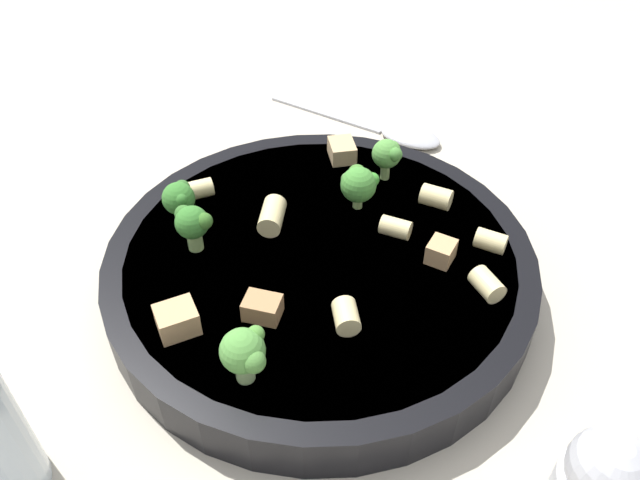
{
  "coord_description": "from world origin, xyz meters",
  "views": [
    {
      "loc": [
        0.04,
        0.31,
        0.33
      ],
      "look_at": [
        0.0,
        0.0,
        0.04
      ],
      "focal_mm": 35.0,
      "sensor_mm": 36.0,
      "label": 1
    }
  ],
  "objects_px": {
    "chicken_chunk_3": "(441,252)",
    "spoon": "(387,129)",
    "broccoli_floret_0": "(179,199)",
    "broccoli_floret_4": "(359,183)",
    "rigatoni_1": "(395,228)",
    "broccoli_floret_2": "(244,353)",
    "rigatoni_4": "(196,190)",
    "rigatoni_5": "(436,197)",
    "chicken_chunk_0": "(177,320)",
    "rigatoni_6": "(487,284)",
    "chicken_chunk_2": "(342,150)",
    "broccoli_floret_3": "(192,223)",
    "broccoli_floret_1": "(388,154)",
    "rigatoni_0": "(272,216)",
    "rigatoni_2": "(491,241)",
    "rigatoni_3": "(346,316)",
    "chicken_chunk_1": "(262,308)",
    "pasta_bowl": "(320,265)"
  },
  "relations": [
    {
      "from": "chicken_chunk_3",
      "to": "spoon",
      "type": "bearing_deg",
      "value": -93.46
    },
    {
      "from": "broccoli_floret_0",
      "to": "broccoli_floret_4",
      "type": "xyz_separation_m",
      "value": [
        -0.13,
        -0.0,
        -0.0
      ]
    },
    {
      "from": "rigatoni_1",
      "to": "broccoli_floret_2",
      "type": "bearing_deg",
      "value": 44.63
    },
    {
      "from": "rigatoni_1",
      "to": "rigatoni_4",
      "type": "xyz_separation_m",
      "value": [
        0.14,
        -0.06,
        0.0
      ]
    },
    {
      "from": "rigatoni_5",
      "to": "rigatoni_4",
      "type": "bearing_deg",
      "value": -10.91
    },
    {
      "from": "broccoli_floret_4",
      "to": "chicken_chunk_0",
      "type": "height_order",
      "value": "broccoli_floret_4"
    },
    {
      "from": "rigatoni_6",
      "to": "chicken_chunk_2",
      "type": "relative_size",
      "value": 0.85
    },
    {
      "from": "chicken_chunk_3",
      "to": "rigatoni_1",
      "type": "bearing_deg",
      "value": -49.9
    },
    {
      "from": "rigatoni_6",
      "to": "chicken_chunk_0",
      "type": "xyz_separation_m",
      "value": [
        0.2,
        0.0,
        0.0
      ]
    },
    {
      "from": "broccoli_floret_3",
      "to": "rigatoni_4",
      "type": "relative_size",
      "value": 1.34
    },
    {
      "from": "rigatoni_1",
      "to": "chicken_chunk_0",
      "type": "bearing_deg",
      "value": 24.04
    },
    {
      "from": "broccoli_floret_3",
      "to": "rigatoni_6",
      "type": "bearing_deg",
      "value": 159.64
    },
    {
      "from": "broccoli_floret_1",
      "to": "rigatoni_0",
      "type": "relative_size",
      "value": 1.16
    },
    {
      "from": "rigatoni_6",
      "to": "spoon",
      "type": "height_order",
      "value": "rigatoni_6"
    },
    {
      "from": "rigatoni_2",
      "to": "rigatoni_5",
      "type": "bearing_deg",
      "value": -65.17
    },
    {
      "from": "chicken_chunk_2",
      "to": "chicken_chunk_3",
      "type": "distance_m",
      "value": 0.14
    },
    {
      "from": "rigatoni_5",
      "to": "chicken_chunk_3",
      "type": "bearing_deg",
      "value": 77.47
    },
    {
      "from": "broccoli_floret_2",
      "to": "broccoli_floret_1",
      "type": "bearing_deg",
      "value": -123.83
    },
    {
      "from": "broccoli_floret_3",
      "to": "chicken_chunk_3",
      "type": "distance_m",
      "value": 0.17
    },
    {
      "from": "broccoli_floret_1",
      "to": "rigatoni_2",
      "type": "height_order",
      "value": "broccoli_floret_1"
    },
    {
      "from": "rigatoni_3",
      "to": "chicken_chunk_0",
      "type": "height_order",
      "value": "chicken_chunk_0"
    },
    {
      "from": "rigatoni_0",
      "to": "broccoli_floret_0",
      "type": "bearing_deg",
      "value": -10.53
    },
    {
      "from": "broccoli_floret_4",
      "to": "rigatoni_4",
      "type": "distance_m",
      "value": 0.12
    },
    {
      "from": "rigatoni_4",
      "to": "broccoli_floret_4",
      "type": "bearing_deg",
      "value": 167.52
    },
    {
      "from": "broccoli_floret_3",
      "to": "chicken_chunk_1",
      "type": "xyz_separation_m",
      "value": [
        -0.04,
        0.07,
        -0.02
      ]
    },
    {
      "from": "rigatoni_6",
      "to": "chicken_chunk_3",
      "type": "relative_size",
      "value": 1.18
    },
    {
      "from": "rigatoni_0",
      "to": "chicken_chunk_1",
      "type": "bearing_deg",
      "value": 81.49
    },
    {
      "from": "rigatoni_4",
      "to": "rigatoni_6",
      "type": "distance_m",
      "value": 0.22
    },
    {
      "from": "chicken_chunk_2",
      "to": "chicken_chunk_1",
      "type": "bearing_deg",
      "value": 64.92
    },
    {
      "from": "rigatoni_2",
      "to": "broccoli_floret_2",
      "type": "bearing_deg",
      "value": 26.48
    },
    {
      "from": "rigatoni_6",
      "to": "spoon",
      "type": "distance_m",
      "value": 0.25
    },
    {
      "from": "rigatoni_6",
      "to": "chicken_chunk_3",
      "type": "distance_m",
      "value": 0.04
    },
    {
      "from": "rigatoni_5",
      "to": "rigatoni_3",
      "type": "bearing_deg",
      "value": 51.0
    },
    {
      "from": "chicken_chunk_0",
      "to": "chicken_chunk_1",
      "type": "xyz_separation_m",
      "value": [
        -0.05,
        -0.0,
        -0.0
      ]
    },
    {
      "from": "broccoli_floret_0",
      "to": "chicken_chunk_3",
      "type": "distance_m",
      "value": 0.19
    },
    {
      "from": "rigatoni_5",
      "to": "rigatoni_6",
      "type": "relative_size",
      "value": 1.04
    },
    {
      "from": "spoon",
      "to": "pasta_bowl",
      "type": "bearing_deg",
      "value": 64.44
    },
    {
      "from": "rigatoni_3",
      "to": "rigatoni_4",
      "type": "height_order",
      "value": "rigatoni_3"
    },
    {
      "from": "broccoli_floret_3",
      "to": "spoon",
      "type": "xyz_separation_m",
      "value": [
        -0.18,
        -0.18,
        -0.05
      ]
    },
    {
      "from": "chicken_chunk_3",
      "to": "spoon",
      "type": "distance_m",
      "value": 0.22
    },
    {
      "from": "broccoli_floret_4",
      "to": "chicken_chunk_1",
      "type": "relative_size",
      "value": 1.5
    },
    {
      "from": "broccoli_floret_4",
      "to": "chicken_chunk_3",
      "type": "relative_size",
      "value": 1.85
    },
    {
      "from": "rigatoni_2",
      "to": "rigatoni_1",
      "type": "bearing_deg",
      "value": -20.6
    },
    {
      "from": "broccoli_floret_3",
      "to": "rigatoni_2",
      "type": "distance_m",
      "value": 0.2
    },
    {
      "from": "rigatoni_3",
      "to": "rigatoni_5",
      "type": "height_order",
      "value": "same"
    },
    {
      "from": "chicken_chunk_0",
      "to": "broccoli_floret_4",
      "type": "bearing_deg",
      "value": -141.38
    },
    {
      "from": "broccoli_floret_4",
      "to": "rigatoni_0",
      "type": "distance_m",
      "value": 0.07
    },
    {
      "from": "broccoli_floret_4",
      "to": "chicken_chunk_0",
      "type": "distance_m",
      "value": 0.17
    },
    {
      "from": "rigatoni_2",
      "to": "broccoli_floret_4",
      "type": "bearing_deg",
      "value": -36.13
    },
    {
      "from": "broccoli_floret_4",
      "to": "spoon",
      "type": "relative_size",
      "value": 0.21
    }
  ]
}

